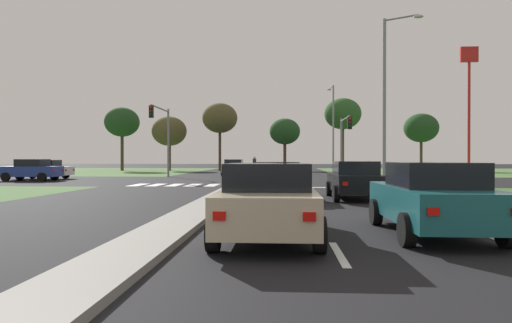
{
  "coord_description": "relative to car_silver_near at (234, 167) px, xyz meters",
  "views": [
    {
      "loc": [
        2.54,
        -2.08,
        1.64
      ],
      "look_at": [
        0.81,
        26.48,
        1.44
      ],
      "focal_mm": 31.08,
      "sensor_mm": 36.0,
      "label": 1
    }
  ],
  "objects": [
    {
      "name": "crosswalk_bar_second",
      "position": [
        -3.03,
        -15.92,
        -0.79
      ],
      "size": [
        0.7,
        2.8,
        0.01
      ],
      "primitive_type": "cube",
      "color": "silver",
      "rests_on": "ground"
    },
    {
      "name": "lane_dash_third",
      "position": [
        5.72,
        -23.15,
        -0.79
      ],
      "size": [
        0.14,
        2.0,
        0.01
      ],
      "primitive_type": "cube",
      "color": "silver",
      "rests_on": "ground"
    },
    {
      "name": "traffic_signal_far_right",
      "position": [
        9.82,
        -6.08,
        2.78
      ],
      "size": [
        0.32,
        5.12,
        5.11
      ],
      "color": "gray",
      "rests_on": "ground"
    },
    {
      "name": "car_silver_near",
      "position": [
        0.0,
        0.0,
        0.0
      ],
      "size": [
        2.08,
        4.47,
        1.55
      ],
      "rotation": [
        0.0,
        0.0,
        3.14
      ],
      "color": "#B7B7BC",
      "rests_on": "ground"
    },
    {
      "name": "pedestrian_at_median",
      "position": [
        2.02,
        -0.07,
        0.38
      ],
      "size": [
        0.34,
        0.34,
        1.7
      ],
      "rotation": [
        0.0,
        0.0,
        0.44
      ],
      "color": "#232833",
      "rests_on": "median_island_far"
    },
    {
      "name": "car_teal_seventh",
      "position": [
        7.96,
        -33.11,
        0.0
      ],
      "size": [
        2.02,
        4.32,
        1.56
      ],
      "color": "#19565B",
      "rests_on": "ground"
    },
    {
      "name": "ground_plane",
      "position": [
        2.22,
        -10.72,
        -0.79
      ],
      "size": [
        200.0,
        200.0,
        0.0
      ],
      "primitive_type": "plane",
      "color": "black"
    },
    {
      "name": "lane_dash_second",
      "position": [
        5.72,
        -29.15,
        -0.79
      ],
      "size": [
        0.14,
        2.0,
        0.01
      ],
      "primitive_type": "cube",
      "color": "silver",
      "rests_on": "ground"
    },
    {
      "name": "treeline_fifth",
      "position": [
        13.0,
        18.79,
        6.97
      ],
      "size": [
        5.03,
        5.03,
        9.94
      ],
      "color": "#423323",
      "rests_on": "ground"
    },
    {
      "name": "lane_dash_fifth",
      "position": [
        5.72,
        -11.15,
        -0.79
      ],
      "size": [
        0.14,
        2.0,
        0.01
      ],
      "primitive_type": "cube",
      "color": "silver",
      "rests_on": "ground"
    },
    {
      "name": "stop_bar_near",
      "position": [
        6.02,
        -17.72,
        -0.79
      ],
      "size": [
        6.4,
        0.5,
        0.01
      ],
      "primitive_type": "cube",
      "color": "silver",
      "rests_on": "ground"
    },
    {
      "name": "crosswalk_bar_third",
      "position": [
        -1.88,
        -15.92,
        -0.79
      ],
      "size": [
        0.7,
        2.8,
        0.01
      ],
      "primitive_type": "cube",
      "color": "silver",
      "rests_on": "ground"
    },
    {
      "name": "car_white_sixth",
      "position": [
        -14.27,
        -8.64,
        -0.01
      ],
      "size": [
        4.38,
        1.95,
        1.52
      ],
      "rotation": [
        0.0,
        0.0,
        1.57
      ],
      "color": "silver",
      "rests_on": "ground"
    },
    {
      "name": "lane_dash_fourth",
      "position": [
        5.72,
        -17.15,
        -0.79
      ],
      "size": [
        0.14,
        2.0,
        0.01
      ],
      "primitive_type": "cube",
      "color": "silver",
      "rests_on": "ground"
    },
    {
      "name": "treeline_second",
      "position": [
        -10.6,
        16.28,
        4.52
      ],
      "size": [
        4.69,
        4.69,
        7.33
      ],
      "color": "#423323",
      "rests_on": "ground"
    },
    {
      "name": "fastfood_pole_sign",
      "position": [
        24.25,
        4.88,
        8.8
      ],
      "size": [
        1.8,
        0.4,
        13.34
      ],
      "color": "red",
      "rests_on": "ground"
    },
    {
      "name": "median_island_near",
      "position": [
        2.22,
        -29.72,
        -0.72
      ],
      "size": [
        1.2,
        22.0,
        0.14
      ],
      "primitive_type": "cube",
      "color": "gray",
      "rests_on": "ground"
    },
    {
      "name": "edge_line_right",
      "position": [
        9.07,
        -28.72,
        -0.79
      ],
      "size": [
        0.14,
        24.0,
        0.01
      ],
      "primitive_type": "cube",
      "color": "silver",
      "rests_on": "ground"
    },
    {
      "name": "car_black_second",
      "position": [
        7.68,
        -24.64,
        -0.01
      ],
      "size": [
        2.03,
        4.33,
        1.53
      ],
      "color": "black",
      "rests_on": "ground"
    },
    {
      "name": "treeline_sixth",
      "position": [
        23.29,
        17.78,
        4.92
      ],
      "size": [
        4.54,
        4.54,
        7.67
      ],
      "color": "#423323",
      "rests_on": "ground"
    },
    {
      "name": "car_blue_fourth",
      "position": [
        -13.63,
        -11.51,
        0.02
      ],
      "size": [
        4.23,
        1.95,
        1.59
      ],
      "rotation": [
        0.0,
        0.0,
        1.57
      ],
      "color": "navy",
      "rests_on": "ground"
    },
    {
      "name": "crosswalk_bar_fifth",
      "position": [
        0.42,
        -15.92,
        -0.79
      ],
      "size": [
        0.7,
        2.8,
        0.01
      ],
      "primitive_type": "cube",
      "color": "silver",
      "rests_on": "ground"
    },
    {
      "name": "grass_verge_far_left",
      "position": [
        -23.28,
        13.78,
        -0.79
      ],
      "size": [
        35.0,
        35.0,
        0.01
      ],
      "primitive_type": "cube",
      "color": "#476B38",
      "rests_on": "ground"
    },
    {
      "name": "traffic_signal_far_left",
      "position": [
        -5.38,
        -6.04,
        3.39
      ],
      "size": [
        0.32,
        5.43,
        6.03
      ],
      "color": "gray",
      "rests_on": "ground"
    },
    {
      "name": "street_lamp_third",
      "position": [
        10.73,
        10.46,
        4.95
      ],
      "size": [
        0.64,
        2.36,
        10.35
      ],
      "color": "gray",
      "rests_on": "ground"
    },
    {
      "name": "crosswalk_bar_near",
      "position": [
        -4.18,
        -15.92,
        -0.79
      ],
      "size": [
        0.7,
        2.8,
        0.01
      ],
      "primitive_type": "cube",
      "color": "silver",
      "rests_on": "ground"
    },
    {
      "name": "grass_verge_far_right",
      "position": [
        27.72,
        13.78,
        -0.79
      ],
      "size": [
        35.0,
        35.0,
        0.01
      ],
      "primitive_type": "cube",
      "color": "#476B38",
      "rests_on": "ground"
    },
    {
      "name": "crosswalk_bar_fourth",
      "position": [
        -0.73,
        -15.92,
        -0.79
      ],
      "size": [
        0.7,
        2.8,
        0.01
      ],
      "primitive_type": "cube",
      "color": "silver",
      "rests_on": "ground"
    },
    {
      "name": "median_island_far",
      "position": [
        2.22,
        14.28,
        -0.72
      ],
      "size": [
        1.2,
        36.0,
        0.14
      ],
      "primitive_type": "cube",
      "color": "#ADA89E",
      "rests_on": "ground"
    },
    {
      "name": "treeline_fourth",
      "position": [
        5.03,
        17.22,
        4.47
      ],
      "size": [
        4.14,
        4.14,
        7.06
      ],
      "color": "#423323",
      "rests_on": "ground"
    },
    {
      "name": "car_navy_third",
      "position": [
        4.57,
        -25.1,
        -0.02
      ],
      "size": [
        2.07,
        4.35,
        1.5
      ],
      "color": "#161E47",
      "rests_on": "ground"
    },
    {
      "name": "lane_dash_near",
      "position": [
        5.72,
        -35.15,
        -0.79
      ],
      "size": [
        0.14,
        2.0,
        0.01
      ],
      "primitive_type": "cube",
      "color": "silver",
      "rests_on": "ground"
    },
    {
      "name": "street_lamp_second",
      "position": [
        10.9,
        -16.31,
        4.7
      ],
      "size": [
        2.06,
        1.21,
        9.89
      ],
      "color": "gray",
      "rests_on": "ground"
    },
    {
      "name": "car_beige_fifth",
      "position": [
        4.47,
        -33.72,
        -0.0
      ],
      "size": [
        2.07,
        4.5,
        1.54
      ],
      "color": "#BCAD8E",
      "rests_on": "ground"
    },
    {
      "name": "treeline_third",
      "position": [
        -3.59,
        15.52,
        6.18
      ],
      "size": [
        4.66,
        4.66,
        8.99
      ],
      "color": "#423323",
      "rests_on": "ground"
    },
    {
      "name": "treeline_near",
      "position": [
        -16.97,
        15.88,
        5.74
      ],
      "size": [
        4.66,
        4.66,
        8.55
      ],
      "color": "#423323",
      "rests_on": "ground"
    }
  ]
}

